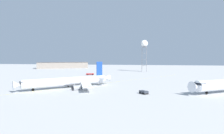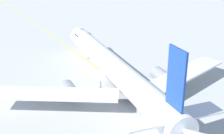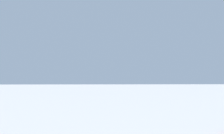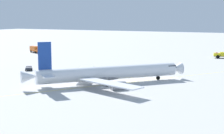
{
  "view_description": "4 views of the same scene",
  "coord_description": "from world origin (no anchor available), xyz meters",
  "views": [
    {
      "loc": [
        37.85,
        -79.85,
        13.01
      ],
      "look_at": [
        11.55,
        45.65,
        7.29
      ],
      "focal_mm": 32.03,
      "sensor_mm": 36.0,
      "label": 1
    },
    {
      "loc": [
        41.39,
        20.62,
        20.69
      ],
      "look_at": [
        -0.74,
        -0.52,
        2.44
      ],
      "focal_mm": 49.93,
      "sensor_mm": 36.0,
      "label": 2
    },
    {
      "loc": [
        35.82,
        44.54,
        8.63
      ],
      "look_at": [
        11.55,
        45.65,
        9.36
      ],
      "focal_mm": 50.23,
      "sensor_mm": 36.0,
      "label": 3
    },
    {
      "loc": [
        -38.45,
        78.73,
        17.29
      ],
      "look_at": [
        1.91,
        -2.49,
        3.83
      ],
      "focal_mm": 54.62,
      "sensor_mm": 36.0,
      "label": 4
    }
  ],
  "objects": []
}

